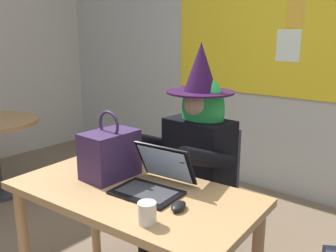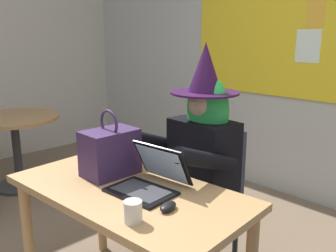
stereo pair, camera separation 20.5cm
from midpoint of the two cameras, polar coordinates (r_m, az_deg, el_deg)
The scene contains 9 objects.
wall_back_bulletin at distance 3.53m, azimuth 22.68°, elevation 11.18°, with size 6.24×2.28×2.77m.
desk_main at distance 1.97m, azimuth -3.25°, elevation -12.43°, with size 1.34×0.77×0.73m.
chair_at_desk at distance 2.49m, azimuth 8.77°, elevation -9.51°, with size 0.45×0.45×0.92m.
person_costumed at distance 2.31m, azimuth 7.01°, elevation -3.72°, with size 0.62×0.69×1.47m.
laptop at distance 1.89m, azimuth 0.18°, elevation -8.48°, with size 0.36×0.37×0.22m.
computer_mouse at distance 1.70m, azimuth 3.54°, elevation -12.48°, with size 0.06×0.10×0.03m, color black.
handbag at distance 2.07m, azimuth -6.24°, elevation -4.06°, with size 0.20×0.30×0.38m.
coffee_mug at distance 1.58m, azimuth -1.71°, elevation -13.27°, with size 0.08×0.08×0.10m, color silver.
side_table_round at distance 3.87m, azimuth -21.32°, elevation -1.31°, with size 0.86×0.86×0.74m.
Camera 2 is at (1.49, -1.05, 1.51)m, focal length 39.14 mm.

